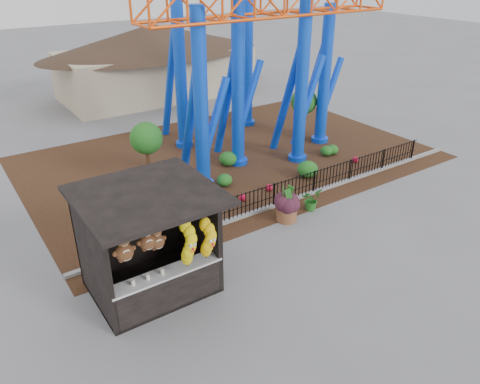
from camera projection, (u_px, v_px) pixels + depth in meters
ground at (261, 272)px, 14.03m from camera, size 120.00×120.00×0.00m
mulch_bed at (229, 158)px, 21.93m from camera, size 18.00×12.00×0.02m
curb at (298, 197)px, 18.22m from camera, size 18.00×0.18×0.12m
prize_booth at (152, 247)px, 12.52m from camera, size 3.50×3.40×3.12m
picket_fence at (316, 182)px, 18.47m from camera, size 12.20×0.06×1.00m
roller_coaster at (246, 9)px, 19.75m from camera, size 11.00×6.37×10.82m
terracotta_planter at (287, 213)px, 16.66m from camera, size 0.78×0.78×0.59m
planter_foliage at (287, 197)px, 16.38m from camera, size 0.70×0.70×0.64m
potted_plant at (311, 200)px, 17.32m from camera, size 0.88×0.82×0.81m
landscaping at (281, 164)px, 20.50m from camera, size 6.70×3.77×0.70m
pavilion at (154, 49)px, 30.40m from camera, size 15.00×15.00×4.80m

